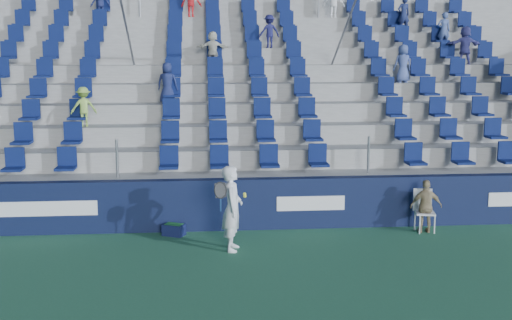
{
  "coord_description": "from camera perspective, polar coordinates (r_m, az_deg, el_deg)",
  "views": [
    {
      "loc": [
        -1.01,
        -11.41,
        4.17
      ],
      "look_at": [
        0.2,
        2.8,
        1.7
      ],
      "focal_mm": 45.0,
      "sensor_mm": 36.0,
      "label": 1
    }
  ],
  "objects": [
    {
      "name": "ground",
      "position": [
        12.19,
        0.18,
        -10.18
      ],
      "size": [
        70.0,
        70.0,
        0.0
      ],
      "primitive_type": "plane",
      "color": "#2C6846",
      "rests_on": "ground"
    },
    {
      "name": "sponsor_wall",
      "position": [
        15.02,
        -0.87,
        -3.92
      ],
      "size": [
        24.0,
        0.32,
        1.2
      ],
      "color": "#0F1737",
      "rests_on": "ground"
    },
    {
      "name": "grandstand",
      "position": [
        19.78,
        -1.93,
        3.93
      ],
      "size": [
        24.0,
        8.17,
        6.63
      ],
      "color": "#A8A8A3",
      "rests_on": "ground"
    },
    {
      "name": "tennis_player",
      "position": [
        13.39,
        -2.13,
        -4.3
      ],
      "size": [
        0.69,
        0.71,
        1.8
      ],
      "color": "white",
      "rests_on": "ground"
    },
    {
      "name": "line_judge_chair",
      "position": [
        15.39,
        14.68,
        -4.08
      ],
      "size": [
        0.5,
        0.51,
        0.98
      ],
      "color": "white",
      "rests_on": "ground"
    },
    {
      "name": "line_judge",
      "position": [
        15.24,
        14.88,
        -4.0
      ],
      "size": [
        0.75,
        0.39,
        1.23
      ],
      "primitive_type": "imported",
      "rotation": [
        0.0,
        0.0,
        3.02
      ],
      "color": "tan",
      "rests_on": "ground"
    },
    {
      "name": "ball_bin",
      "position": [
        14.73,
        -7.31,
        -6.11
      ],
      "size": [
        0.56,
        0.48,
        0.27
      ],
      "color": "#10163E",
      "rests_on": "ground"
    }
  ]
}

